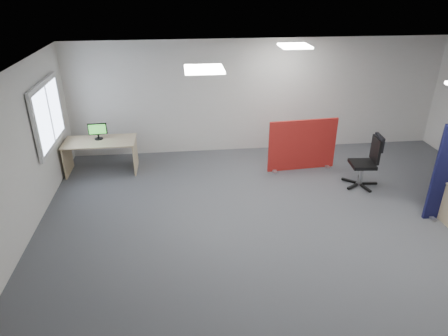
{
  "coord_description": "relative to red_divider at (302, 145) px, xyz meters",
  "views": [
    {
      "loc": [
        -1.9,
        -5.71,
        4.0
      ],
      "look_at": [
        -1.2,
        0.4,
        1.0
      ],
      "focal_mm": 32.0,
      "sensor_mm": 36.0,
      "label": 1
    }
  ],
  "objects": [
    {
      "name": "wall_back",
      "position": [
        -0.76,
        1.29,
        0.78
      ],
      "size": [
        9.0,
        0.02,
        2.7
      ],
      "primitive_type": "cube",
      "color": "silver",
      "rests_on": "floor"
    },
    {
      "name": "window",
      "position": [
        -5.2,
        -0.21,
        0.98
      ],
      "size": [
        0.06,
        1.7,
        1.3
      ],
      "color": "white",
      "rests_on": "wall_left"
    },
    {
      "name": "wall_front",
      "position": [
        -0.76,
        -5.71,
        0.78
      ],
      "size": [
        9.0,
        0.02,
        2.7
      ],
      "primitive_type": "cube",
      "color": "silver",
      "rests_on": "floor"
    },
    {
      "name": "office_chair",
      "position": [
        1.11,
        -0.93,
        0.05
      ],
      "size": [
        0.71,
        0.73,
        1.1
      ],
      "rotation": [
        0.0,
        0.0,
        -0.09
      ],
      "color": "black",
      "rests_on": "floor"
    },
    {
      "name": "floor",
      "position": [
        -0.76,
        -2.21,
        -0.57
      ],
      "size": [
        9.0,
        9.0,
        0.0
      ],
      "primitive_type": "plane",
      "color": "#4C4F53",
      "rests_on": "ground"
    },
    {
      "name": "ceiling",
      "position": [
        -0.76,
        -2.21,
        2.13
      ],
      "size": [
        9.0,
        7.0,
        0.02
      ],
      "primitive_type": "cube",
      "color": "white",
      "rests_on": "wall_back"
    },
    {
      "name": "red_divider",
      "position": [
        0.0,
        0.0,
        0.0
      ],
      "size": [
        1.55,
        0.3,
        1.17
      ],
      "rotation": [
        0.0,
        0.0,
        0.08
      ],
      "color": "#A02314",
      "rests_on": "floor"
    },
    {
      "name": "second_desk",
      "position": [
        -4.44,
        0.43,
        -0.02
      ],
      "size": [
        1.53,
        0.76,
        0.73
      ],
      "color": "tan",
      "rests_on": "floor"
    },
    {
      "name": "ceiling_lights",
      "position": [
        -0.43,
        -1.55,
        2.1
      ],
      "size": [
        4.1,
        4.1,
        0.04
      ],
      "color": "white",
      "rests_on": "ceiling"
    },
    {
      "name": "monitor_second",
      "position": [
        -4.47,
        0.49,
        0.36
      ],
      "size": [
        0.4,
        0.18,
        0.36
      ],
      "rotation": [
        0.0,
        0.0,
        0.07
      ],
      "color": "black",
      "rests_on": "second_desk"
    },
    {
      "name": "wall_left",
      "position": [
        -5.26,
        -2.21,
        0.78
      ],
      "size": [
        0.02,
        7.0,
        2.7
      ],
      "primitive_type": "cube",
      "color": "silver",
      "rests_on": "floor"
    }
  ]
}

